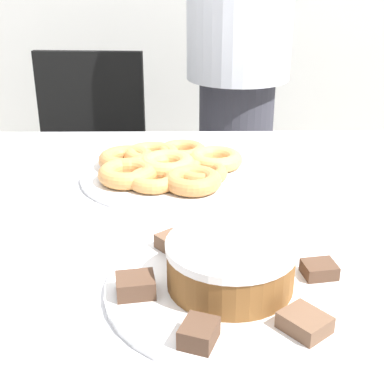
% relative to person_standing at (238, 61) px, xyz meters
% --- Properties ---
extents(table, '(1.66, 1.04, 0.72)m').
position_rel_person_standing_xyz_m(table, '(-0.20, -0.92, -0.20)').
color(table, silver).
rests_on(table, ground_plane).
extents(person_standing, '(0.35, 0.35, 1.62)m').
position_rel_person_standing_xyz_m(person_standing, '(0.00, 0.00, 0.00)').
color(person_standing, '#383842').
rests_on(person_standing, ground_plane).
extents(office_chair_left, '(0.47, 0.47, 0.87)m').
position_rel_person_standing_xyz_m(office_chair_left, '(-0.54, -0.04, -0.45)').
color(office_chair_left, black).
rests_on(office_chair_left, ground_plane).
extents(plate_cake, '(0.36, 0.36, 0.01)m').
position_rel_person_standing_xyz_m(plate_cake, '(-0.12, -1.19, -0.12)').
color(plate_cake, white).
rests_on(plate_cake, table).
extents(plate_donuts, '(0.38, 0.38, 0.01)m').
position_rel_person_standing_xyz_m(plate_donuts, '(-0.22, -0.75, -0.12)').
color(plate_donuts, white).
rests_on(plate_donuts, table).
extents(frosted_cake, '(0.18, 0.18, 0.07)m').
position_rel_person_standing_xyz_m(frosted_cake, '(-0.12, -1.19, -0.08)').
color(frosted_cake, brown).
rests_on(frosted_cake, plate_cake).
extents(lamington_0, '(0.06, 0.06, 0.03)m').
position_rel_person_standing_xyz_m(lamington_0, '(-0.16, -1.32, -0.10)').
color(lamington_0, '#513828').
rests_on(lamington_0, plate_cake).
extents(lamington_1, '(0.07, 0.07, 0.02)m').
position_rel_person_standing_xyz_m(lamington_1, '(-0.03, -1.30, -0.11)').
color(lamington_1, brown).
rests_on(lamington_1, plate_cake).
extents(lamington_2, '(0.05, 0.05, 0.02)m').
position_rel_person_standing_xyz_m(lamington_2, '(0.02, -1.17, -0.11)').
color(lamington_2, '#513828').
rests_on(lamington_2, plate_cake).
extents(lamington_3, '(0.07, 0.07, 0.03)m').
position_rel_person_standing_xyz_m(lamington_3, '(-0.07, -1.06, -0.10)').
color(lamington_3, '#513828').
rests_on(lamington_3, plate_cake).
extents(lamington_4, '(0.06, 0.06, 0.02)m').
position_rel_person_standing_xyz_m(lamington_4, '(-0.20, -1.09, -0.11)').
color(lamington_4, brown).
rests_on(lamington_4, plate_cake).
extents(lamington_5, '(0.06, 0.05, 0.03)m').
position_rel_person_standing_xyz_m(lamington_5, '(-0.25, -1.21, -0.10)').
color(lamington_5, '#513828').
rests_on(lamington_5, plate_cake).
extents(donut_0, '(0.13, 0.13, 0.04)m').
position_rel_person_standing_xyz_m(donut_0, '(-0.22, -0.75, -0.10)').
color(donut_0, tan).
rests_on(donut_0, plate_donuts).
extents(donut_1, '(0.13, 0.13, 0.04)m').
position_rel_person_standing_xyz_m(donut_1, '(-0.30, -0.80, -0.10)').
color(donut_1, '#D18E4C').
rests_on(donut_1, plate_donuts).
extents(donut_2, '(0.11, 0.11, 0.03)m').
position_rel_person_standing_xyz_m(donut_2, '(-0.25, -0.83, -0.10)').
color(donut_2, '#D18E4C').
rests_on(donut_2, plate_donuts).
extents(donut_3, '(0.12, 0.12, 0.04)m').
position_rel_person_standing_xyz_m(donut_3, '(-0.17, -0.84, -0.10)').
color(donut_3, '#C68447').
rests_on(donut_3, plate_donuts).
extents(donut_4, '(0.11, 0.11, 0.03)m').
position_rel_person_standing_xyz_m(donut_4, '(-0.15, -0.78, -0.10)').
color(donut_4, '#C68447').
rests_on(donut_4, plate_donuts).
extents(donut_5, '(0.12, 0.12, 0.03)m').
position_rel_person_standing_xyz_m(donut_5, '(-0.11, -0.71, -0.10)').
color(donut_5, tan).
rests_on(donut_5, plate_donuts).
extents(donut_6, '(0.11, 0.11, 0.03)m').
position_rel_person_standing_xyz_m(donut_6, '(-0.19, -0.65, -0.10)').
color(donut_6, '#D18E4C').
rests_on(donut_6, plate_donuts).
extents(donut_7, '(0.13, 0.13, 0.03)m').
position_rel_person_standing_xyz_m(donut_7, '(-0.26, -0.68, -0.10)').
color(donut_7, '#D18E4C').
rests_on(donut_7, plate_donuts).
extents(donut_8, '(0.13, 0.13, 0.04)m').
position_rel_person_standing_xyz_m(donut_8, '(-0.31, -0.71, -0.10)').
color(donut_8, '#C68447').
rests_on(donut_8, plate_donuts).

